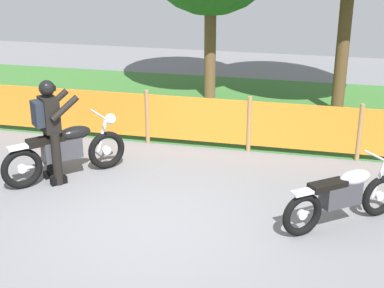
{
  "coord_description": "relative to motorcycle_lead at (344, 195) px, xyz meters",
  "views": [
    {
      "loc": [
        2.19,
        -6.71,
        3.82
      ],
      "look_at": [
        0.42,
        0.76,
        0.9
      ],
      "focal_mm": 52.29,
      "sensor_mm": 36.0,
      "label": 1
    }
  ],
  "objects": [
    {
      "name": "barrier_fence",
      "position": [
        -2.62,
        2.47,
        0.09
      ],
      "size": [
        9.83,
        0.08,
        1.05
      ],
      "color": "#997547",
      "rests_on": "ground"
    },
    {
      "name": "motorcycle_trailing",
      "position": [
        -4.4,
        0.6,
        0.04
      ],
      "size": [
        1.55,
        1.62,
        1.01
      ],
      "rotation": [
        0.0,
        0.0,
        0.81
      ],
      "color": "black",
      "rests_on": "ground"
    },
    {
      "name": "grass_verge",
      "position": [
        -2.62,
        5.2,
        -0.44
      ],
      "size": [
        24.0,
        5.45,
        0.01
      ],
      "primitive_type": "cube",
      "color": "#386B2D",
      "rests_on": "ground"
    },
    {
      "name": "ground",
      "position": [
        -2.62,
        -0.47,
        -0.46
      ],
      "size": [
        24.0,
        24.0,
        0.02
      ],
      "primitive_type": "cube",
      "color": "slate"
    },
    {
      "name": "rider_trailing",
      "position": [
        -4.55,
        0.43,
        0.5
      ],
      "size": [
        0.76,
        0.77,
        1.69
      ],
      "rotation": [
        0.0,
        0.0,
        0.81
      ],
      "color": "black",
      "rests_on": "ground"
    },
    {
      "name": "motorcycle_lead",
      "position": [
        0.0,
        0.0,
        0.0
      ],
      "size": [
        1.59,
        1.29,
        0.92
      ],
      "rotation": [
        0.0,
        0.0,
        0.67
      ],
      "color": "black",
      "rests_on": "ground"
    }
  ]
}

